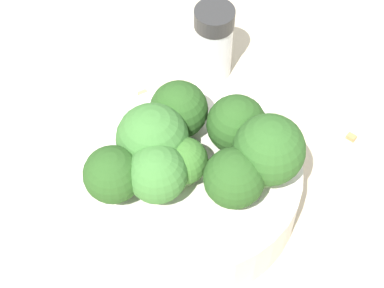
# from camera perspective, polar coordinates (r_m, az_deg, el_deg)

# --- Properties ---
(ground_plane) EXTENTS (3.00, 3.00, 0.00)m
(ground_plane) POSITION_cam_1_polar(r_m,az_deg,el_deg) (0.56, 0.00, -5.08)
(ground_plane) COLOR beige
(bowl) EXTENTS (0.18, 0.18, 0.05)m
(bowl) POSITION_cam_1_polar(r_m,az_deg,el_deg) (0.53, 0.00, -3.69)
(bowl) COLOR silver
(bowl) RESTS_ON ground_plane
(broccoli_floret_0) EXTENTS (0.05, 0.05, 0.05)m
(broccoli_floret_0) POSITION_cam_1_polar(r_m,az_deg,el_deg) (0.51, -1.17, 3.02)
(broccoli_floret_0) COLOR #84AD66
(broccoli_floret_0) RESTS_ON bowl
(broccoli_floret_1) EXTENTS (0.05, 0.05, 0.05)m
(broccoli_floret_1) POSITION_cam_1_polar(r_m,az_deg,el_deg) (0.50, 3.99, 1.64)
(broccoli_floret_1) COLOR #8EB770
(broccoli_floret_1) RESTS_ON bowl
(broccoli_floret_2) EXTENTS (0.04, 0.04, 0.04)m
(broccoli_floret_2) POSITION_cam_1_polar(r_m,az_deg,el_deg) (0.49, -0.69, -1.59)
(broccoli_floret_2) COLOR #7A9E5B
(broccoli_floret_2) RESTS_ON bowl
(broccoli_floret_3) EXTENTS (0.05, 0.05, 0.05)m
(broccoli_floret_3) POSITION_cam_1_polar(r_m,az_deg,el_deg) (0.47, -3.13, -2.67)
(broccoli_floret_3) COLOR #84AD66
(broccoli_floret_3) RESTS_ON bowl
(broccoli_floret_4) EXTENTS (0.05, 0.05, 0.07)m
(broccoli_floret_4) POSITION_cam_1_polar(r_m,az_deg,el_deg) (0.48, 6.84, -0.61)
(broccoli_floret_4) COLOR #84AD66
(broccoli_floret_4) RESTS_ON bowl
(broccoli_floret_5) EXTENTS (0.04, 0.04, 0.05)m
(broccoli_floret_5) POSITION_cam_1_polar(r_m,az_deg,el_deg) (0.48, -7.08, -2.76)
(broccoli_floret_5) COLOR #8EB770
(broccoli_floret_5) RESTS_ON bowl
(broccoli_floret_6) EXTENTS (0.06, 0.06, 0.06)m
(broccoli_floret_6) POSITION_cam_1_polar(r_m,az_deg,el_deg) (0.49, -3.52, 0.38)
(broccoli_floret_6) COLOR #7A9E5B
(broccoli_floret_6) RESTS_ON bowl
(broccoli_floret_7) EXTENTS (0.05, 0.05, 0.05)m
(broccoli_floret_7) POSITION_cam_1_polar(r_m,az_deg,el_deg) (0.47, 3.76, -3.11)
(broccoli_floret_7) COLOR #7A9E5B
(broccoli_floret_7) RESTS_ON bowl
(pepper_shaker) EXTENTS (0.04, 0.04, 0.08)m
(pepper_shaker) POSITION_cam_1_polar(r_m,az_deg,el_deg) (0.62, 1.93, 9.08)
(pepper_shaker) COLOR silver
(pepper_shaker) RESTS_ON ground_plane
(almond_crumb_0) EXTENTS (0.01, 0.01, 0.01)m
(almond_crumb_0) POSITION_cam_1_polar(r_m,az_deg,el_deg) (0.61, 14.02, 0.71)
(almond_crumb_0) COLOR #AD7F4C
(almond_crumb_0) RESTS_ON ground_plane
(almond_crumb_2) EXTENTS (0.01, 0.01, 0.01)m
(almond_crumb_2) POSITION_cam_1_polar(r_m,az_deg,el_deg) (0.62, -4.40, 4.59)
(almond_crumb_2) COLOR tan
(almond_crumb_2) RESTS_ON ground_plane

